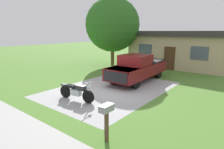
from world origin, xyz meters
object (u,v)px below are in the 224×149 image
Objects in this scene: motorcycle at (77,91)px; neighbor_house at (180,48)px; pickup_truck at (138,67)px; shade_tree at (112,25)px; mailbox at (106,113)px.

neighbor_house is at bearing 87.51° from motorcycle.
neighbor_house is (0.19, 7.67, 0.84)m from pickup_truck.
pickup_truck is (0.38, 5.46, 0.48)m from motorcycle.
pickup_truck is 0.59× the size of neighbor_house.
pickup_truck is 0.83× the size of shade_tree.
pickup_truck is 7.71m from neighbor_house.
pickup_truck is at bearing -36.09° from shade_tree.
mailbox is at bearing -28.00° from motorcycle.
shade_tree is (-5.15, 9.49, 3.64)m from motorcycle.
shade_tree is at bearing 127.54° from mailbox.
mailbox is 15.38m from neighbor_house.
mailbox reaches higher than motorcycle.
pickup_truck is 4.52× the size of mailbox.
neighbor_house reaches higher than mailbox.
motorcycle is 0.23× the size of neighbor_house.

